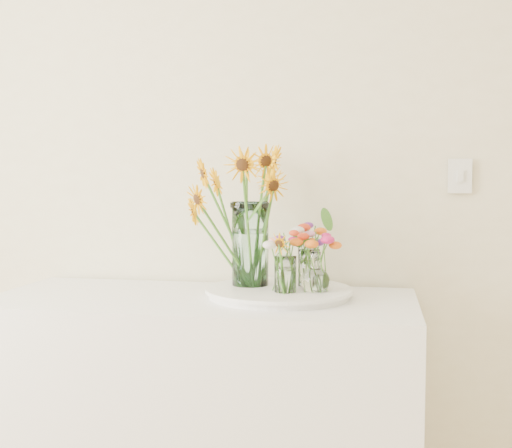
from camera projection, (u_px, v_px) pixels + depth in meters
name	position (u px, v px, depth m)	size (l,w,h in m)	color
counter	(202.00, 429.00, 2.15)	(1.40, 0.60, 0.90)	white
tray	(279.00, 293.00, 2.11)	(0.46, 0.46, 0.03)	white
mason_jar	(250.00, 244.00, 2.16)	(0.12, 0.12, 0.29)	#BEEDED
sunflower_bouquet	(250.00, 213.00, 2.16)	(0.70, 0.70, 0.50)	#FFA905
small_vase_a	(285.00, 275.00, 2.03)	(0.07, 0.07, 0.12)	white
wildflower_posy_a	(285.00, 261.00, 2.03)	(0.18, 0.18, 0.21)	orange
small_vase_b	(316.00, 272.00, 2.05)	(0.09, 0.09, 0.13)	white
wildflower_posy_b	(316.00, 258.00, 2.04)	(0.19, 0.19, 0.22)	orange
small_vase_c	(309.00, 268.00, 2.16)	(0.07, 0.07, 0.13)	white
wildflower_posy_c	(309.00, 255.00, 2.15)	(0.18, 0.18, 0.22)	orange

